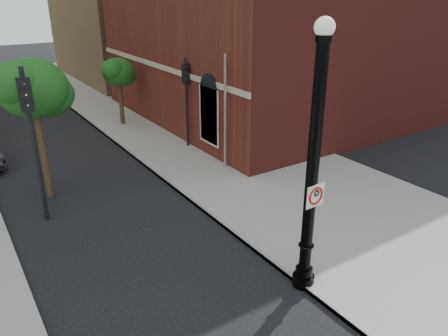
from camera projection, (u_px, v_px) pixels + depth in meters
ground at (230, 309)px, 10.79m from camera, size 120.00×120.00×0.00m
sidewalk_right at (217, 146)px, 21.52m from camera, size 8.00×60.00×0.12m
curb_edge at (143, 163)px, 19.51m from camera, size 0.10×60.00×0.14m
brick_wall_building at (317, 5)px, 27.29m from camera, size 22.30×16.30×12.50m
lamppost at (312, 177)px, 10.45m from camera, size 0.58×0.58×6.80m
no_parking_sign at (315, 196)px, 10.47m from camera, size 0.58×0.08×0.58m
traffic_signal_left at (30, 121)px, 13.57m from camera, size 0.38×0.45×5.18m
traffic_signal_right at (186, 89)px, 20.40m from camera, size 0.31×0.37×4.36m
utility_pole at (225, 115)px, 18.04m from camera, size 0.10×0.10×4.92m
street_tree_a at (34, 89)px, 15.08m from camera, size 2.86×2.59×5.16m
street_tree_c at (119, 73)px, 23.91m from camera, size 2.11×1.91×3.80m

